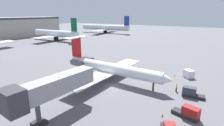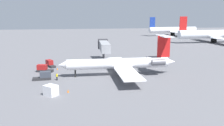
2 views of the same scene
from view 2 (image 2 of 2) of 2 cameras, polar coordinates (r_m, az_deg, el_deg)
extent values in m
cube|color=#5B5B60|center=(59.27, -0.63, -2.41)|extent=(400.00, 400.00, 0.10)
cylinder|color=white|center=(55.93, 1.54, -0.09)|extent=(3.20, 24.61, 2.47)
cone|color=white|center=(55.17, -11.95, -0.50)|extent=(2.41, 2.27, 2.35)
cone|color=white|center=(59.65, 14.10, 0.29)|extent=(2.18, 2.66, 2.10)
cube|color=white|center=(49.93, 4.02, -2.65)|extent=(12.04, 4.75, 0.24)
cube|color=white|center=(62.75, 1.35, 0.32)|extent=(12.04, 4.75, 0.24)
cylinder|color=#595960|center=(56.21, 11.28, 0.16)|extent=(1.59, 3.24, 1.50)
cylinder|color=#595960|center=(60.17, 9.91, 0.96)|extent=(1.59, 3.24, 1.50)
cube|color=red|center=(58.32, 12.56, 3.99)|extent=(0.33, 3.21, 5.30)
cube|color=white|center=(58.06, 12.67, 6.48)|extent=(6.87, 2.60, 0.20)
cylinder|color=black|center=(55.54, -8.97, -2.54)|extent=(0.36, 0.36, 1.73)
cylinder|color=black|center=(55.25, 3.86, -2.50)|extent=(0.36, 0.36, 1.73)
cylinder|color=black|center=(58.29, 3.19, -1.74)|extent=(0.36, 0.36, 1.73)
cube|color=gray|center=(71.84, -1.90, 4.11)|extent=(13.78, 3.57, 2.60)
cube|color=#333338|center=(78.18, -2.26, 4.71)|extent=(2.62, 3.36, 3.20)
cylinder|color=#4C4C51|center=(75.66, -2.08, 2.09)|extent=(0.70, 0.70, 3.66)
cube|color=#262626|center=(75.93, -2.07, 0.91)|extent=(1.80, 1.80, 0.50)
cube|color=black|center=(53.68, -13.32, -3.70)|extent=(0.37, 0.31, 0.85)
cube|color=yellow|center=(53.50, -13.36, -2.95)|extent=(0.45, 0.35, 0.60)
sphere|color=tan|center=(53.40, -13.38, -2.51)|extent=(0.24, 0.24, 0.24)
cube|color=#262628|center=(54.90, -16.79, -3.68)|extent=(1.63, 4.08, 0.60)
cube|color=#333842|center=(54.63, -16.01, -2.68)|extent=(1.54, 2.48, 1.30)
cube|color=#262628|center=(67.87, -14.79, -0.70)|extent=(4.20, 3.07, 0.60)
cube|color=maroon|center=(68.41, -15.09, 0.19)|extent=(2.77, 2.34, 1.30)
cube|color=#262628|center=(62.34, -16.02, -1.84)|extent=(2.40, 4.23, 0.60)
cube|color=maroon|center=(62.43, -16.75, -0.97)|extent=(1.98, 2.68, 1.30)
cube|color=silver|center=(43.83, -14.75, -6.50)|extent=(2.88, 2.89, 1.92)
cone|color=orange|center=(45.00, -10.71, -6.76)|extent=(0.36, 0.36, 0.55)
cone|color=orange|center=(64.01, -13.26, -1.38)|extent=(0.36, 0.36, 0.55)
cylinder|color=white|center=(174.57, 14.69, 7.91)|extent=(6.58, 36.49, 3.79)
cube|color=navy|center=(167.02, 9.88, 9.81)|extent=(0.61, 4.01, 7.00)
cube|color=white|center=(174.66, 14.67, 7.42)|extent=(30.87, 8.34, 0.30)
cube|color=black|center=(174.77, 14.64, 6.89)|extent=(1.20, 2.80, 2.40)
cylinder|color=silver|center=(135.64, 23.77, 6.50)|extent=(4.88, 40.02, 4.39)
cube|color=red|center=(126.38, 17.06, 9.25)|extent=(0.35, 4.00, 7.00)
cube|color=silver|center=(135.78, 23.71, 5.74)|extent=(33.65, 6.42, 0.30)
cube|color=black|center=(135.93, 23.65, 5.07)|extent=(1.20, 2.80, 2.40)
camera|label=1|loc=(87.47, -17.24, 11.76)|focal=28.44mm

